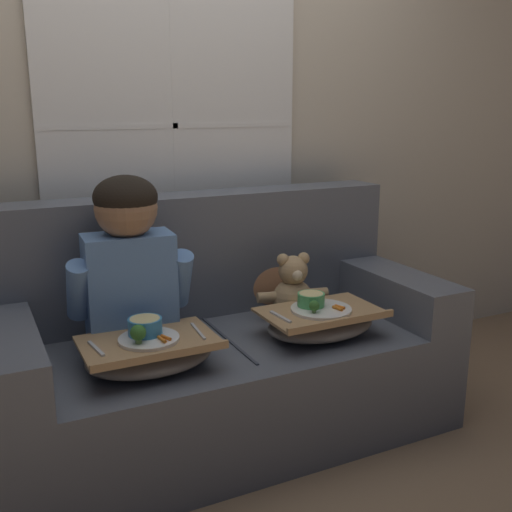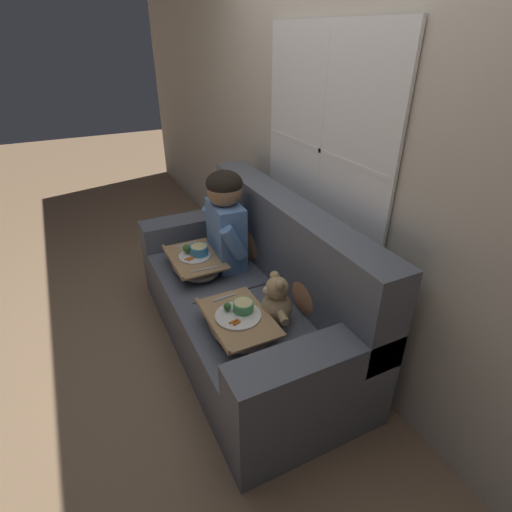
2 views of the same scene
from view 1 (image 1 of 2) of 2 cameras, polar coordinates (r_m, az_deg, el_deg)
The scene contains 9 objects.
ground_plane at distance 2.69m, azimuth -3.08°, elevation -16.23°, with size 14.00×14.00×0.00m, color #8E7051.
wall_back_with_window at distance 2.85m, azimuth -8.05°, elevation 12.82°, with size 8.00×0.08×2.60m.
couch at distance 2.59m, azimuth -3.83°, elevation -8.80°, with size 1.88×0.88×0.98m.
throw_pillow_behind_child at distance 2.57m, azimuth -12.97°, elevation -3.38°, with size 0.35×0.17×0.36m.
throw_pillow_behind_teddy at distance 2.81m, azimuth 1.46°, elevation -1.51°, with size 0.32×0.15×0.33m.
child_figure at distance 2.32m, azimuth -12.05°, elevation 0.07°, with size 0.48×0.24×0.67m.
teddy_bear at distance 2.64m, azimuth 3.55°, elevation -3.38°, with size 0.32×0.23×0.30m.
lap_tray_child at distance 2.20m, azimuth -10.12°, elevation -9.00°, with size 0.48×0.33×0.19m.
lap_tray_teddy at distance 2.48m, azimuth 6.15°, elevation -6.22°, with size 0.48×0.32×0.18m.
Camera 1 is at (-0.90, -2.14, 1.36)m, focal length 42.00 mm.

